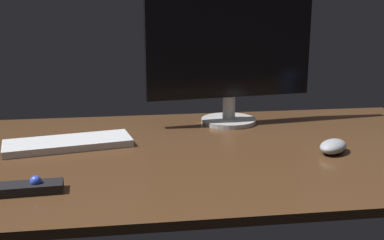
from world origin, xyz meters
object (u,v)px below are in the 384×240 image
(computer_mouse, at_px, (333,146))
(media_remote, at_px, (20,188))
(monitor, at_px, (230,49))
(keyboard, at_px, (68,143))

(computer_mouse, height_order, media_remote, media_remote)
(computer_mouse, bearing_deg, monitor, 76.51)
(keyboard, bearing_deg, monitor, 10.67)
(keyboard, height_order, computer_mouse, computer_mouse)
(keyboard, bearing_deg, media_remote, -112.60)
(keyboard, relative_size, computer_mouse, 3.40)
(monitor, relative_size, keyboard, 1.59)
(monitor, relative_size, computer_mouse, 5.42)
(monitor, xyz_separation_m, computer_mouse, (0.20, -0.35, -0.22))
(keyboard, xyz_separation_m, computer_mouse, (0.70, -0.15, 0.01))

